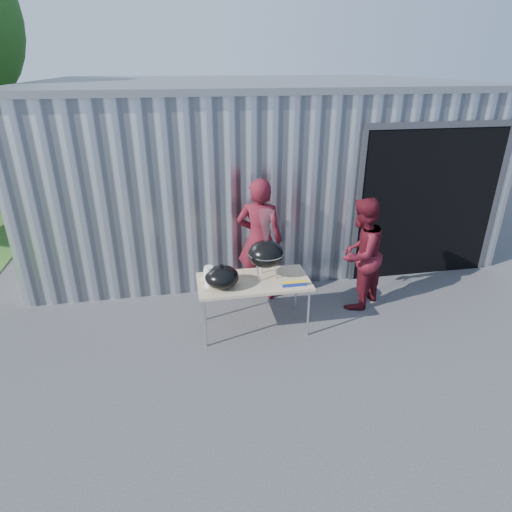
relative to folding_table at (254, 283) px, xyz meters
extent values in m
plane|color=#3E3E41|center=(-0.15, -0.52, -0.71)|extent=(80.00, 80.00, 0.00)
cube|color=silver|center=(0.65, 4.18, 0.79)|extent=(8.00, 6.00, 3.00)
cube|color=slate|center=(0.65, 4.18, 2.34)|extent=(8.20, 6.20, 0.10)
cube|color=black|center=(3.15, 1.75, 0.54)|extent=(2.40, 1.20, 2.50)
cube|color=#4C4C51|center=(3.15, 1.18, 1.84)|extent=(2.52, 0.08, 0.10)
cube|color=tan|center=(0.00, 0.00, 0.02)|extent=(1.50, 0.75, 0.04)
cylinder|color=silver|center=(-0.69, -0.32, -0.35)|extent=(0.03, 0.03, 0.71)
cylinder|color=silver|center=(0.69, -0.32, -0.35)|extent=(0.03, 0.03, 0.71)
cylinder|color=silver|center=(-0.69, 0.31, -0.35)|extent=(0.03, 0.03, 0.71)
cylinder|color=silver|center=(0.69, 0.31, -0.35)|extent=(0.03, 0.03, 0.71)
ellipsoid|color=black|center=(0.18, 0.06, 0.39)|extent=(0.48, 0.48, 0.36)
cylinder|color=silver|center=(0.18, 0.06, 0.40)|extent=(0.48, 0.48, 0.02)
cylinder|color=silver|center=(0.18, 0.06, 0.41)|extent=(0.46, 0.46, 0.01)
cylinder|color=silver|center=(0.18, 0.20, 0.16)|extent=(0.02, 0.02, 0.24)
cylinder|color=silver|center=(0.06, -0.01, 0.16)|extent=(0.02, 0.02, 0.24)
cylinder|color=silver|center=(0.30, -0.01, 0.16)|extent=(0.02, 0.02, 0.24)
cylinder|color=#C07144|center=(0.03, 0.06, 0.43)|extent=(0.02, 0.14, 0.02)
cylinder|color=#C07144|center=(0.07, 0.06, 0.43)|extent=(0.02, 0.14, 0.02)
cylinder|color=#C07144|center=(0.11, 0.06, 0.43)|extent=(0.02, 0.14, 0.02)
cylinder|color=#C07144|center=(0.14, 0.06, 0.43)|extent=(0.02, 0.14, 0.02)
cylinder|color=#C07144|center=(0.18, 0.06, 0.43)|extent=(0.02, 0.14, 0.02)
cylinder|color=#C07144|center=(0.22, 0.06, 0.43)|extent=(0.02, 0.14, 0.02)
cylinder|color=#C07144|center=(0.25, 0.06, 0.43)|extent=(0.02, 0.14, 0.02)
cylinder|color=#C07144|center=(0.29, 0.06, 0.43)|extent=(0.02, 0.14, 0.02)
cylinder|color=#C07144|center=(0.33, 0.06, 0.43)|extent=(0.02, 0.14, 0.02)
cone|color=silver|center=(0.18, 0.06, 0.71)|extent=(0.20, 0.20, 0.55)
ellipsoid|color=black|center=(-0.43, -0.10, 0.18)|extent=(0.44, 0.44, 0.29)
cylinder|color=black|center=(-0.43, -0.10, 0.34)|extent=(0.05, 0.05, 0.03)
cylinder|color=white|center=(-0.59, -0.05, 0.18)|extent=(0.12, 0.12, 0.28)
cube|color=white|center=(-0.55, 0.18, 0.09)|extent=(0.20, 0.15, 0.10)
cube|color=#172897|center=(0.50, -0.25, 0.07)|extent=(0.32, 0.06, 0.05)
cube|color=yellow|center=(0.50, -0.25, 0.10)|extent=(0.32, 0.06, 0.01)
imported|color=#55111C|center=(0.25, 0.89, 0.25)|extent=(0.82, 0.68, 1.92)
imported|color=#55111C|center=(1.66, 0.35, 0.14)|extent=(1.05, 1.02, 1.70)
camera|label=1|loc=(-0.89, -5.01, 2.71)|focal=30.00mm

